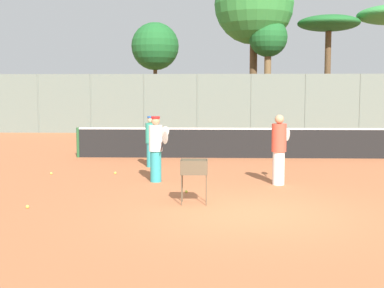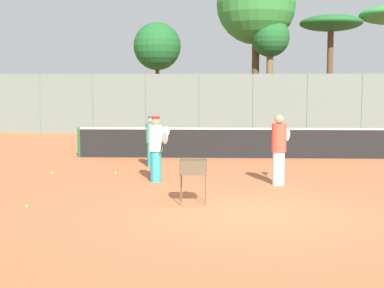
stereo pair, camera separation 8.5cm
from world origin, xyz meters
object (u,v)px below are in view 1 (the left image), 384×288
Objects in this scene: ball_cart at (194,171)px; player_yellow_shirt at (151,141)px; player_red_cap at (156,148)px; player_white_outfit at (279,149)px; parked_car at (323,118)px; tennis_net at (232,142)px.

player_yellow_shirt is at bearing 105.51° from ball_cart.
player_yellow_shirt is at bearing 156.31° from player_red_cap.
parked_car is (5.50, 21.06, -0.25)m from player_white_outfit.
player_yellow_shirt reaches higher than tennis_net.
player_white_outfit reaches higher than player_yellow_shirt.
player_white_outfit is at bearing -104.62° from parked_car.
player_white_outfit is at bearing -15.41° from player_yellow_shirt.
parked_car is (9.07, 17.97, -0.16)m from player_yellow_shirt.
tennis_net is at bearing -112.45° from parked_car.
player_white_outfit reaches higher than player_red_cap.
parked_car reaches higher than ball_cart.
player_white_outfit is at bearing 51.73° from player_red_cap.
player_red_cap is (-3.14, 0.31, -0.02)m from player_white_outfit.
ball_cart is (-1.10, -7.82, 0.14)m from tennis_net.
player_yellow_shirt is (-3.57, 3.09, -0.09)m from player_white_outfit.
player_red_cap is at bearing 115.44° from player_white_outfit.
ball_cart is at bearing -107.86° from parked_car.
ball_cart is (1.08, -2.69, -0.19)m from player_red_cap.
ball_cart is 24.62m from parked_car.
player_white_outfit is at bearing 49.12° from ball_cart.
tennis_net is 6.28× the size of player_white_outfit.
player_yellow_shirt is 1.70× the size of ball_cart.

